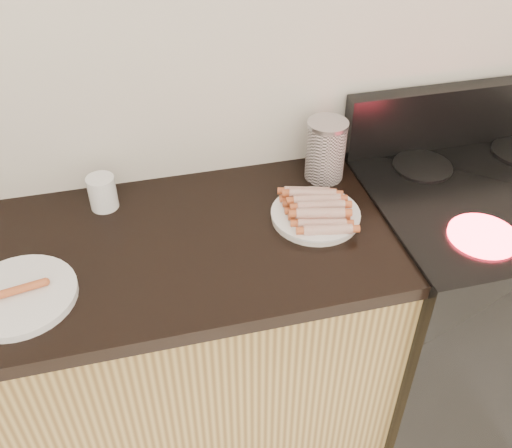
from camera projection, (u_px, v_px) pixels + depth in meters
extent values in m
cube|color=silver|center=(210.00, 43.00, 1.50)|extent=(4.00, 0.04, 2.60)
cube|color=#9A7F46|center=(10.00, 392.00, 1.68)|extent=(2.20, 0.59, 0.86)
cube|color=black|center=(466.00, 302.00, 1.93)|extent=(0.76, 0.65, 0.90)
cube|color=black|center=(503.00, 193.00, 1.65)|extent=(0.76, 0.65, 0.01)
cube|color=black|center=(460.00, 115.00, 1.80)|extent=(0.76, 0.06, 0.20)
cylinder|color=#FF1E2D|center=(483.00, 236.00, 1.48)|extent=(0.18, 0.18, 0.01)
cylinder|color=black|center=(422.00, 166.00, 1.74)|extent=(0.18, 0.18, 0.01)
cylinder|color=white|center=(315.00, 216.00, 1.56)|extent=(0.28, 0.28, 0.02)
cylinder|color=white|center=(19.00, 296.00, 1.32)|extent=(0.33, 0.33, 0.02)
cylinder|color=#973A2D|center=(327.00, 230.00, 1.48)|extent=(0.13, 0.06, 0.03)
cylinder|color=#973A2D|center=(323.00, 223.00, 1.50)|extent=(0.13, 0.06, 0.03)
cylinder|color=#973A2D|center=(319.00, 216.00, 1.52)|extent=(0.13, 0.06, 0.03)
cylinder|color=#973A2D|center=(316.00, 210.00, 1.54)|extent=(0.13, 0.06, 0.03)
cylinder|color=#973A2D|center=(312.00, 204.00, 1.57)|extent=(0.13, 0.06, 0.03)
cylinder|color=#973A2D|center=(309.00, 198.00, 1.59)|extent=(0.13, 0.06, 0.03)
cylinder|color=#973A2D|center=(306.00, 192.00, 1.61)|extent=(0.13, 0.06, 0.03)
cylinder|color=#973A2D|center=(322.00, 213.00, 1.50)|extent=(0.13, 0.06, 0.03)
cylinder|color=#973A2D|center=(318.00, 206.00, 1.52)|extent=(0.13, 0.06, 0.03)
cylinder|color=#973A2D|center=(315.00, 200.00, 1.54)|extent=(0.13, 0.06, 0.03)
cylinder|color=#973A2D|center=(311.00, 194.00, 1.56)|extent=(0.13, 0.06, 0.03)
cylinder|color=#BA5E32|center=(17.00, 290.00, 1.31)|extent=(0.13, 0.04, 0.02)
cylinder|color=white|center=(325.00, 152.00, 1.67)|extent=(0.12, 0.12, 0.17)
cylinder|color=silver|center=(328.00, 124.00, 1.61)|extent=(0.12, 0.12, 0.01)
cylinder|color=silver|center=(102.00, 193.00, 1.58)|extent=(0.10, 0.10, 0.10)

